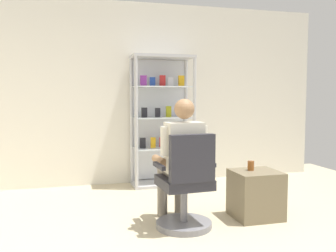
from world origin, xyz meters
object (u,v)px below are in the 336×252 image
Objects in this scene: display_cabinet_main at (161,120)px; tea_glass at (251,166)px; storage_crate at (256,194)px; office_chair at (186,190)px; seated_shopkeeper at (180,155)px.

display_cabinet_main is 1.85m from tea_glass.
display_cabinet_main is at bearing 109.02° from storage_crate.
seated_shopkeeper is at bearing 93.43° from office_chair.
storage_crate is 4.91× the size of tea_glass.
tea_glass is at bearing 130.02° from storage_crate.
storage_crate is at bearing -49.98° from tea_glass.
seated_shopkeeper is (-0.01, 0.16, 0.32)m from office_chair.
office_chair is at bearing -170.60° from storage_crate.
display_cabinet_main is 2.00m from office_chair.
tea_glass is at bearing 13.04° from office_chair.
seated_shopkeeper is 2.52× the size of storage_crate.
display_cabinet_main is 1.98× the size of office_chair.
seated_shopkeeper reaches higher than tea_glass.
tea_glass is at bearing -71.66° from display_cabinet_main.
office_chair is 0.83m from tea_glass.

